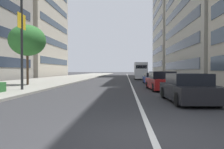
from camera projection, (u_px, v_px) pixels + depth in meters
ground_plane at (153, 137)px, 5.28m from camera, size 400.00×400.00×0.00m
sidewalk_right_plaza at (55, 80)px, 35.92m from camera, size 160.00×10.18×0.15m
lane_centre_stripe at (129, 79)px, 40.22m from camera, size 110.00×0.16×0.01m
car_far_down_avenue at (188, 89)px, 11.03m from camera, size 4.53×2.08×1.41m
car_mid_block_traffic at (162, 81)px, 17.82m from camera, size 4.70×2.11×1.48m
car_following_behind at (152, 79)px, 25.89m from camera, size 4.73×1.97×1.28m
delivery_van_ahead at (140, 71)px, 38.65m from camera, size 5.80×2.21×2.87m
street_lamp_with_banners at (26, 14)px, 16.43m from camera, size 1.26×2.40×9.37m
street_tree_by_lamp_post at (27, 40)px, 22.02m from camera, size 3.54×3.54×5.84m
office_tower_near_left at (190, 5)px, 66.05m from camera, size 21.44×19.47×41.72m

